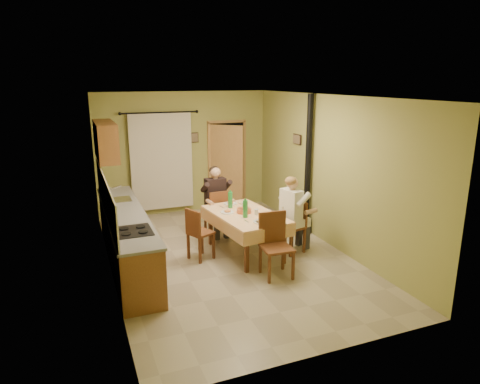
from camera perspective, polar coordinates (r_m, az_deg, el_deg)
name	(u,v)px	position (r m, az deg, el deg)	size (l,w,h in m)	color
floor	(229,257)	(7.69, -1.47, -8.66)	(4.00, 6.00, 0.01)	tan
room_shell	(228,156)	(7.16, -1.57, 4.80)	(4.04, 6.04, 2.82)	#A5A655
kitchen_run	(126,237)	(7.52, -14.94, -5.80)	(0.64, 3.64, 1.56)	brown
upper_cabinets	(106,141)	(8.42, -17.49, 6.54)	(0.35, 1.40, 0.70)	brown
curtain	(162,161)	(9.87, -10.40, 4.07)	(1.70, 0.07, 2.22)	black
doorway	(227,166)	(10.26, -1.78, 3.51)	(0.96, 0.61, 2.15)	black
dining_table	(245,234)	(7.71, 0.70, -5.56)	(1.20, 1.78, 0.76)	#ECB67B
tableware	(250,211)	(7.49, 1.29, -2.58)	(0.89, 1.58, 0.33)	white
chair_far	(217,222)	(8.60, -3.14, -4.02)	(0.42, 0.42, 0.96)	brown
chair_near	(276,259)	(6.92, 4.83, -8.85)	(0.49, 0.49, 1.02)	brown
chair_right	(292,237)	(7.88, 6.96, -5.93)	(0.47, 0.47, 0.94)	brown
chair_left	(200,243)	(7.55, -5.31, -6.82)	(0.49, 0.49, 0.93)	brown
man_far	(216,194)	(8.44, -3.23, -0.20)	(0.60, 0.48, 1.39)	black
man_right	(293,206)	(7.68, 7.02, -1.83)	(0.55, 0.63, 1.39)	silver
stove_flue	(307,184)	(8.66, 8.96, 1.02)	(0.24, 0.24, 2.80)	black
picture_back	(194,138)	(10.05, -6.11, 7.23)	(0.19, 0.03, 0.23)	black
picture_right	(297,139)	(9.06, 7.62, 6.99)	(0.03, 0.31, 0.21)	brown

